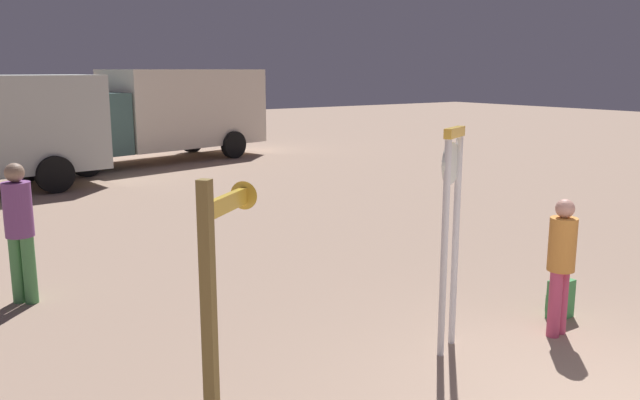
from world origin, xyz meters
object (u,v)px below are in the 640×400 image
Objects in this scene: person_distant at (19,226)px; box_truck_far at (167,111)px; arrow_sign at (226,253)px; person_near_clock at (561,260)px; backpack at (560,299)px; standing_clock at (451,216)px.

person_distant is 0.24× the size of box_truck_far.
box_truck_far is (5.80, 15.61, 0.16)m from arrow_sign.
person_near_clock is 0.85m from backpack.
arrow_sign reaches higher than backpack.
box_truck_far is at bearing 78.15° from standing_clock.
backpack is (1.77, -0.15, -1.22)m from standing_clock.
person_distant is at bearing 135.90° from person_near_clock.
person_near_clock is (3.80, -0.57, -0.57)m from arrow_sign.
standing_clock is 16.08m from box_truck_far.
backpack is at bearing -39.43° from person_distant.
person_near_clock is at bearing -18.80° from standing_clock.
standing_clock is at bearing -2.88° from arrow_sign.
backpack is 16.01m from box_truck_far.
person_distant is (-3.38, 4.09, -0.44)m from standing_clock.
person_near_clock is 0.86× the size of person_distant.
person_near_clock is at bearing -148.01° from backpack.
box_truck_far is (6.68, 11.65, 0.59)m from person_distant.
box_truck_far is at bearing 69.62° from arrow_sign.
backpack is 0.06× the size of box_truck_far.
standing_clock is at bearing 175.30° from backpack.
backpack is at bearing 31.99° from person_near_clock.
arrow_sign is at bearing -110.38° from box_truck_far.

